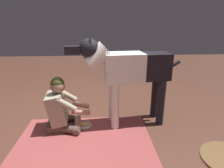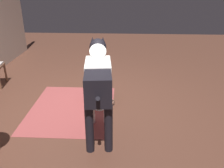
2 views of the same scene
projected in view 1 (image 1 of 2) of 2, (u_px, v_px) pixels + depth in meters
The scene contains 5 objects.
ground_plane at pixel (76, 131), 2.80m from camera, with size 12.86×12.86×0.00m, color #4F2E23.
area_rug at pixel (84, 146), 2.47m from camera, with size 1.83×1.51×0.01m, color brown.
person_sitting_on_floor at pixel (61, 108), 2.80m from camera, with size 0.67×0.58×0.81m.
large_dog at pixel (128, 70), 2.78m from camera, with size 1.70×0.45×1.37m.
hot_dog_on_plate at pixel (85, 124), 2.94m from camera, with size 0.22×0.22×0.06m.
Camera 1 is at (-0.39, 2.46, 1.56)m, focal length 30.25 mm.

